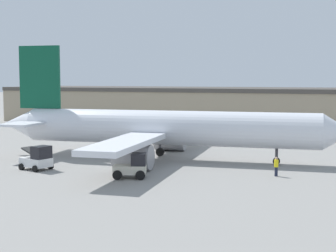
{
  "coord_description": "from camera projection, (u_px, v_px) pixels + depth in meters",
  "views": [
    {
      "loc": [
        19.82,
        -48.91,
        8.46
      ],
      "look_at": [
        0.0,
        0.0,
        3.54
      ],
      "focal_mm": 55.0,
      "sensor_mm": 36.0,
      "label": 1
    }
  ],
  "objects": [
    {
      "name": "ground_crew_worker",
      "position": [
        276.0,
        166.0,
        44.39
      ],
      "size": [
        0.37,
        0.37,
        1.68
      ],
      "rotation": [
        0.0,
        0.0,
        3.08
      ],
      "color": "#1E2338",
      "rests_on": "ground_plane"
    },
    {
      "name": "airplane",
      "position": [
        158.0,
        128.0,
        53.3
      ],
      "size": [
        37.55,
        31.29,
        11.99
      ],
      "rotation": [
        0.0,
        0.0,
        0.12
      ],
      "color": "silver",
      "rests_on": "ground_plane"
    },
    {
      "name": "ground_plane",
      "position": [
        168.0,
        160.0,
        53.33
      ],
      "size": [
        400.0,
        400.0,
        0.0
      ],
      "primitive_type": "plane",
      "color": "gray"
    },
    {
      "name": "baggage_tug",
      "position": [
        133.0,
        167.0,
        43.48
      ],
      "size": [
        3.16,
        2.58,
        2.14
      ],
      "rotation": [
        0.0,
        0.0,
        0.35
      ],
      "color": "beige",
      "rests_on": "ground_plane"
    },
    {
      "name": "belt_loader_truck",
      "position": [
        38.0,
        159.0,
        47.49
      ],
      "size": [
        3.04,
        2.58,
        2.26
      ],
      "rotation": [
        0.0,
        0.0,
        -0.23
      ],
      "color": "silver",
      "rests_on": "ground_plane"
    },
    {
      "name": "terminal_building",
      "position": [
        219.0,
        106.0,
        93.85
      ],
      "size": [
        83.37,
        17.67,
        6.73
      ],
      "color": "gray",
      "rests_on": "ground_plane"
    }
  ]
}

